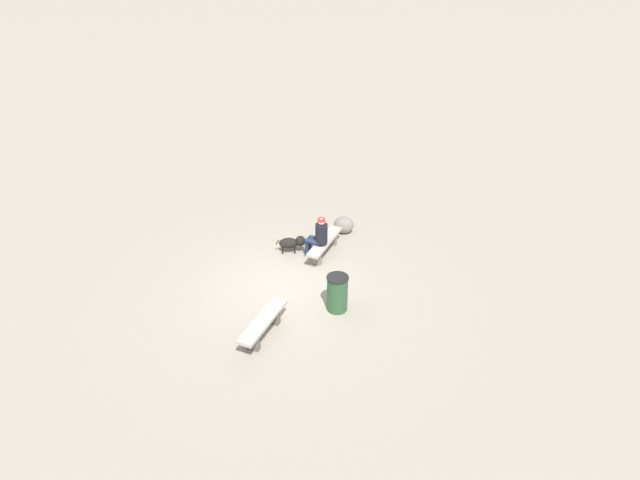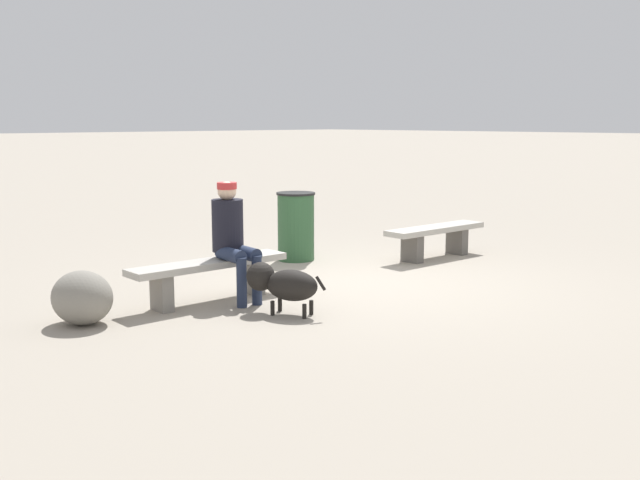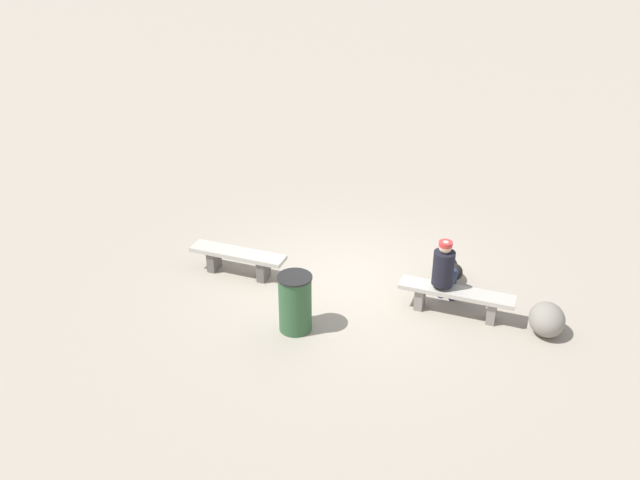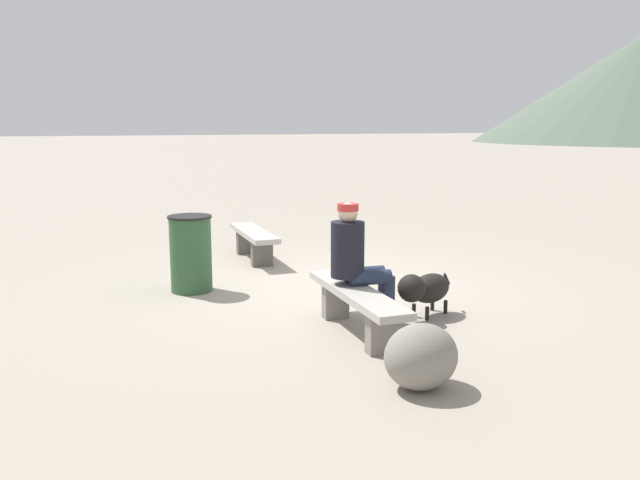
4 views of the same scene
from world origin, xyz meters
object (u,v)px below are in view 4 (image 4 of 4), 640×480
trash_bin (191,253)px  bench_right (357,301)px  bench_left (254,239)px  boulder (421,357)px  dog (425,288)px  seated_person (356,256)px

trash_bin → bench_right: bearing=26.5°
bench_left → boulder: 5.32m
dog → trash_bin: trash_bin is taller
seated_person → dog: 0.94m
trash_bin → boulder: bearing=15.5°
trash_bin → dog: bearing=44.7°
boulder → dog: bearing=147.4°
dog → boulder: 1.96m
bench_left → dog: (3.66, 0.81, -0.01)m
bench_right → seated_person: seated_person is taller
dog → trash_bin: 2.99m
seated_person → trash_bin: 2.48m
bench_right → seated_person: 0.49m
bench_left → trash_bin: (1.54, -1.29, 0.15)m
bench_left → dog: bearing=15.6°
seated_person → trash_bin: seated_person is taller
seated_person → dog: size_ratio=1.58×
seated_person → dog: bearing=96.3°
bench_left → bench_right: bench_left is taller
seated_person → trash_bin: bearing=-142.0°
seated_person → trash_bin: (-2.11, -1.27, -0.27)m
dog → seated_person: bearing=-24.0°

